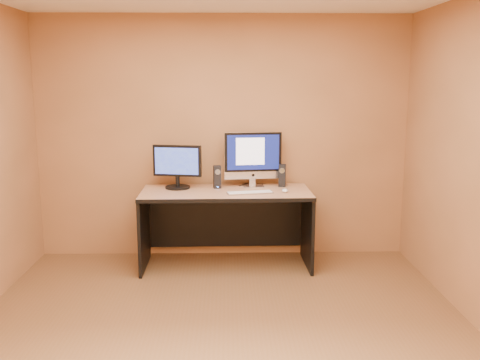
% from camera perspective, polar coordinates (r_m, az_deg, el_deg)
% --- Properties ---
extents(floor, '(4.00, 4.00, 0.00)m').
position_cam_1_polar(floor, '(4.23, -2.00, -16.41)').
color(floor, brown).
rests_on(floor, ground).
extents(walls, '(4.00, 4.00, 2.60)m').
position_cam_1_polar(walls, '(3.81, -2.12, 1.25)').
color(walls, '#A87044').
rests_on(walls, ground).
extents(desk, '(1.74, 0.78, 0.80)m').
position_cam_1_polar(desk, '(5.56, -1.49, -5.22)').
color(desk, tan).
rests_on(desk, ground).
extents(imac, '(0.64, 0.29, 0.59)m').
position_cam_1_polar(imac, '(5.63, 1.43, 2.26)').
color(imac, silver).
rests_on(imac, desk).
extents(second_monitor, '(0.56, 0.35, 0.45)m').
position_cam_1_polar(second_monitor, '(5.59, -6.70, 1.40)').
color(second_monitor, black).
rests_on(second_monitor, desk).
extents(speaker_left, '(0.09, 0.09, 0.24)m').
position_cam_1_polar(speaker_left, '(5.59, -2.45, 0.33)').
color(speaker_left, black).
rests_on(speaker_left, desk).
extents(speaker_right, '(0.09, 0.09, 0.24)m').
position_cam_1_polar(speaker_right, '(5.68, 4.52, 0.48)').
color(speaker_right, black).
rests_on(speaker_right, desk).
extents(keyboard, '(0.48, 0.21, 0.02)m').
position_cam_1_polar(keyboard, '(5.34, 1.06, -1.35)').
color(keyboard, '#B2B1B6').
rests_on(keyboard, desk).
extents(mouse, '(0.07, 0.11, 0.04)m').
position_cam_1_polar(mouse, '(5.41, 4.81, -1.11)').
color(mouse, white).
rests_on(mouse, desk).
extents(cable_a, '(0.09, 0.22, 0.01)m').
position_cam_1_polar(cable_a, '(5.77, 1.51, -0.49)').
color(cable_a, black).
rests_on(cable_a, desk).
extents(cable_b, '(0.10, 0.17, 0.01)m').
position_cam_1_polar(cable_b, '(5.78, 0.38, -0.47)').
color(cable_b, black).
rests_on(cable_b, desk).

